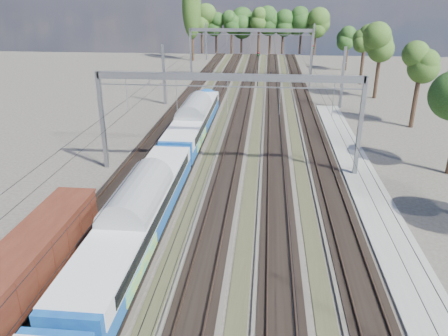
# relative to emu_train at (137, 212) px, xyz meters

# --- Properties ---
(track_bed) EXTENTS (21.00, 130.00, 0.34)m
(track_bed) POSITION_rel_emu_train_xyz_m (4.50, 28.60, -2.60)
(track_bed) COLOR #47423A
(track_bed) RESTS_ON ground
(platform) EXTENTS (3.00, 70.00, 0.30)m
(platform) POSITION_rel_emu_train_xyz_m (16.50, 3.60, -2.55)
(platform) COLOR gray
(platform) RESTS_ON ground
(catenary) EXTENTS (25.65, 130.00, 9.00)m
(catenary) POSITION_rel_emu_train_xyz_m (4.83, 36.29, 3.70)
(catenary) COLOR gray
(catenary) RESTS_ON ground
(tree_belt) EXTENTS (40.30, 98.80, 11.53)m
(tree_belt) POSITION_rel_emu_train_xyz_m (10.56, 77.98, 5.19)
(tree_belt) COLOR black
(tree_belt) RESTS_ON ground
(poplar) EXTENTS (4.40, 4.40, 19.04)m
(poplar) POSITION_rel_emu_train_xyz_m (-10.00, 81.60, 9.19)
(poplar) COLOR black
(poplar) RESTS_ON ground
(emu_train) EXTENTS (3.13, 66.22, 4.58)m
(emu_train) POSITION_rel_emu_train_xyz_m (0.00, 0.00, 0.00)
(emu_train) COLOR black
(emu_train) RESTS_ON ground
(freight_boxcar) EXTENTS (2.60, 12.56, 3.24)m
(freight_boxcar) POSITION_rel_emu_train_xyz_m (-4.50, -4.55, -0.72)
(freight_boxcar) COLOR black
(freight_boxcar) RESTS_ON ground
(worker) EXTENTS (0.46, 0.66, 1.74)m
(worker) POSITION_rel_emu_train_xyz_m (8.57, 57.53, -1.83)
(worker) COLOR black
(worker) RESTS_ON ground
(signal_near) EXTENTS (0.42, 0.39, 5.94)m
(signal_near) POSITION_rel_emu_train_xyz_m (6.19, 52.58, 1.06)
(signal_near) COLOR black
(signal_near) RESTS_ON ground
(signal_far) EXTENTS (0.39, 0.35, 5.75)m
(signal_far) POSITION_rel_emu_train_xyz_m (16.55, 65.17, 0.94)
(signal_far) COLOR black
(signal_far) RESTS_ON ground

